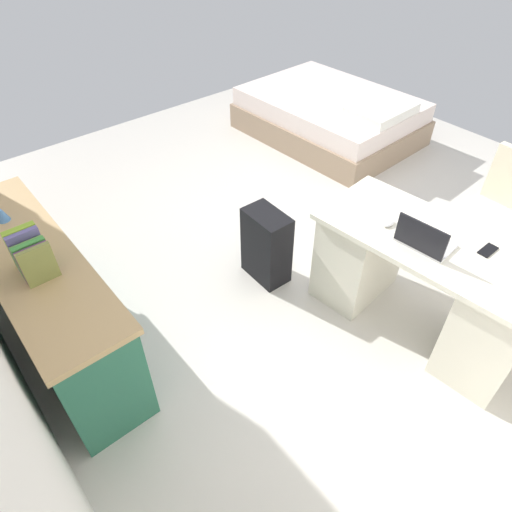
% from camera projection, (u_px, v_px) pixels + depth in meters
% --- Properties ---
extents(ground_plane, '(5.87, 5.87, 0.00)m').
position_uv_depth(ground_plane, '(296.00, 230.00, 4.00)').
color(ground_plane, beige).
extents(desk, '(1.49, 0.79, 0.75)m').
position_uv_depth(desk, '(422.00, 282.00, 2.97)').
color(desk, silver).
rests_on(desk, ground_plane).
extents(office_chair, '(0.52, 0.52, 0.94)m').
position_uv_depth(office_chair, '(494.00, 221.00, 3.42)').
color(office_chair, black).
rests_on(office_chair, ground_plane).
extents(credenza, '(1.80, 0.48, 0.79)m').
position_uv_depth(credenza, '(49.00, 301.00, 2.84)').
color(credenza, '#28664C').
rests_on(credenza, ground_plane).
extents(bed, '(1.95, 1.47, 0.58)m').
position_uv_depth(bed, '(330.00, 116.00, 5.18)').
color(bed, gray).
rests_on(bed, ground_plane).
extents(suitcase_black, '(0.37, 0.23, 0.59)m').
position_uv_depth(suitcase_black, '(266.00, 246.00, 3.39)').
color(suitcase_black, black).
rests_on(suitcase_black, ground_plane).
extents(laptop, '(0.33, 0.25, 0.21)m').
position_uv_depth(laptop, '(424.00, 240.00, 2.65)').
color(laptop, '#B7B7BC').
rests_on(laptop, desk).
extents(computer_mouse, '(0.07, 0.11, 0.03)m').
position_uv_depth(computer_mouse, '(388.00, 223.00, 2.83)').
color(computer_mouse, white).
rests_on(computer_mouse, desk).
extents(cell_phone_near_laptop, '(0.07, 0.14, 0.01)m').
position_uv_depth(cell_phone_near_laptop, '(488.00, 250.00, 2.65)').
color(cell_phone_near_laptop, black).
rests_on(cell_phone_near_laptop, desk).
extents(book_row, '(0.23, 0.17, 0.24)m').
position_uv_depth(book_row, '(32.00, 255.00, 2.41)').
color(book_row, olive).
rests_on(book_row, credenza).
extents(figurine_small, '(0.08, 0.08, 0.11)m').
position_uv_depth(figurine_small, '(1.00, 213.00, 2.79)').
color(figurine_small, '#4C7FBF').
rests_on(figurine_small, credenza).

